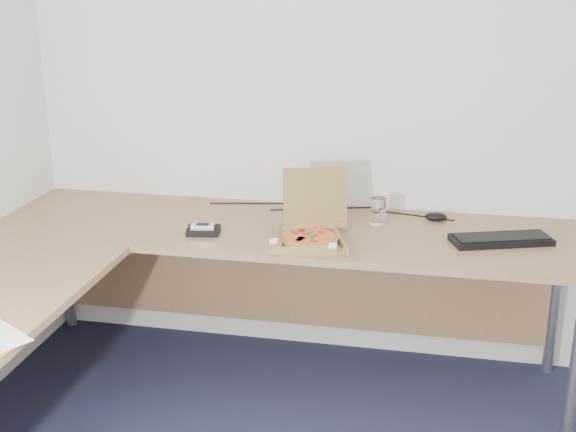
% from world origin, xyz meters
% --- Properties ---
extents(room_shell, '(3.50, 3.50, 2.50)m').
position_xyz_m(room_shell, '(0.00, 0.00, 1.25)').
color(room_shell, silver).
rests_on(room_shell, ground).
extents(desk, '(2.50, 2.20, 0.73)m').
position_xyz_m(desk, '(-0.82, 0.97, 0.70)').
color(desk, '#99704D').
rests_on(desk, ground).
extents(pizza_box, '(0.27, 0.31, 0.27)m').
position_xyz_m(pizza_box, '(-0.35, 1.23, 0.76)').
color(pizza_box, olive).
rests_on(pizza_box, desk).
extents(drinking_glass, '(0.07, 0.07, 0.12)m').
position_xyz_m(drinking_glass, '(-0.10, 1.51, 0.79)').
color(drinking_glass, silver).
rests_on(drinking_glass, desk).
extents(keyboard, '(0.43, 0.27, 0.02)m').
position_xyz_m(keyboard, '(0.41, 1.38, 0.74)').
color(keyboard, black).
rests_on(keyboard, desk).
extents(mouse, '(0.11, 0.10, 0.04)m').
position_xyz_m(mouse, '(0.15, 1.62, 0.75)').
color(mouse, black).
rests_on(mouse, desk).
extents(wallet, '(0.15, 0.14, 0.02)m').
position_xyz_m(wallet, '(-0.81, 1.25, 0.74)').
color(wallet, black).
rests_on(wallet, desk).
extents(phone, '(0.10, 0.07, 0.02)m').
position_xyz_m(phone, '(-0.81, 1.25, 0.76)').
color(phone, '#B2B5BA').
rests_on(phone, wallet).
extents(cable_bundle, '(0.55, 0.11, 0.01)m').
position_xyz_m(cable_bundle, '(-0.36, 1.68, 0.73)').
color(cable_bundle, black).
rests_on(cable_bundle, desk).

